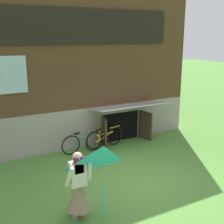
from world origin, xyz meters
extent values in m
plane|color=#4C7F33|center=(0.00, 0.00, 0.00)|extent=(60.00, 60.00, 0.00)
cube|color=gray|center=(0.00, 5.59, 0.69)|extent=(7.87, 5.18, 1.37)
cube|color=#4C331E|center=(0.00, 5.59, 3.54)|extent=(7.87, 5.18, 4.33)
cube|color=black|center=(0.00, 2.96, 4.06)|extent=(5.77, 0.08, 1.09)
cube|color=#9EB7C6|center=(0.00, 2.98, 4.06)|extent=(5.61, 0.04, 0.97)
cube|color=#9EB7C6|center=(-2.59, 2.97, 2.67)|extent=(0.90, 0.06, 1.10)
cube|color=black|center=(1.16, 2.98, 0.53)|extent=(1.40, 0.03, 1.05)
cube|color=#3D2B1E|center=(0.31, 2.70, 0.53)|extent=(0.26, 0.69, 1.05)
cube|color=#3D2B1E|center=(2.01, 2.70, 0.53)|extent=(0.19, 0.70, 1.05)
cube|color=#B2B2B7|center=(1.16, 2.45, 1.42)|extent=(2.64, 1.09, 0.18)
cylinder|color=#7F6B51|center=(-2.15, -0.79, 0.38)|extent=(0.14, 0.14, 0.76)
cylinder|color=#7F6B51|center=(-1.99, -0.79, 0.38)|extent=(0.14, 0.14, 0.76)
cone|color=#7F6B51|center=(-2.07, -0.79, 0.49)|extent=(0.52, 0.52, 0.57)
cube|color=beige|center=(-2.07, -0.79, 1.03)|extent=(0.34, 0.20, 0.54)
cylinder|color=beige|center=(-2.29, -0.89, 1.05)|extent=(0.16, 0.31, 0.50)
cylinder|color=beige|center=(-1.85, -0.89, 1.05)|extent=(0.16, 0.31, 0.50)
cube|color=maroon|center=(-2.07, -0.85, 1.25)|extent=(0.20, 0.08, 0.36)
sphere|color=#D8AD8E|center=(-2.07, -0.79, 1.40)|extent=(0.21, 0.21, 0.21)
pyramid|color=#2DB2CC|center=(-1.74, -1.33, 1.31)|extent=(1.03, 0.72, 0.72)
cylinder|color=beige|center=(-1.72, -1.04, 0.93)|extent=(0.01, 0.57, 0.64)
cylinder|color=#2DB2CC|center=(-1.62, -1.09, 0.37)|extent=(0.03, 0.03, 0.74)
torus|color=black|center=(0.71, 2.66, 0.33)|extent=(0.67, 0.16, 0.67)
torus|color=black|center=(-0.18, 2.50, 0.33)|extent=(0.67, 0.16, 0.67)
cylinder|color=gold|center=(0.26, 2.58, 0.51)|extent=(0.68, 0.16, 0.04)
cylinder|color=gold|center=(0.26, 2.58, 0.40)|extent=(0.74, 0.17, 0.27)
cylinder|color=gold|center=(0.04, 2.54, 0.51)|extent=(0.04, 0.04, 0.38)
cube|color=black|center=(0.04, 2.54, 0.69)|extent=(0.20, 0.08, 0.05)
cylinder|color=gold|center=(0.71, 2.66, 0.66)|extent=(0.44, 0.10, 0.03)
torus|color=black|center=(-0.10, 2.61, 0.33)|extent=(0.67, 0.10, 0.67)
torus|color=black|center=(-0.99, 2.53, 0.33)|extent=(0.67, 0.10, 0.67)
cylinder|color=#287A3D|center=(-0.54, 2.57, 0.50)|extent=(0.68, 0.10, 0.04)
cylinder|color=#287A3D|center=(-0.54, 2.57, 0.39)|extent=(0.74, 0.10, 0.27)
cylinder|color=#287A3D|center=(-0.77, 2.55, 0.50)|extent=(0.04, 0.04, 0.37)
cube|color=black|center=(-0.77, 2.55, 0.69)|extent=(0.20, 0.08, 0.05)
cylinder|color=#287A3D|center=(-0.10, 2.61, 0.66)|extent=(0.44, 0.07, 0.03)
camera|label=1|loc=(-4.11, -6.05, 3.81)|focal=47.56mm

